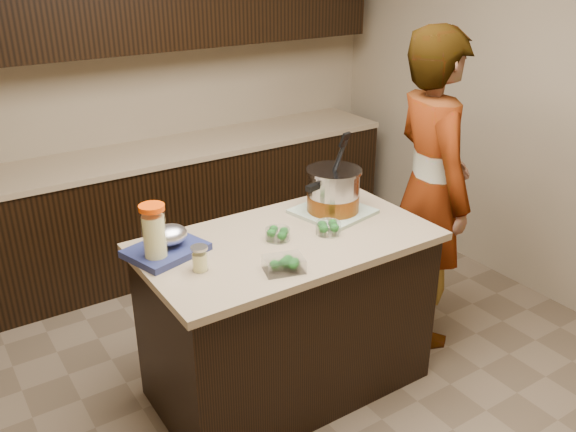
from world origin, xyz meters
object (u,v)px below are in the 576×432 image
object	(u,v)px
stock_pot	(333,193)
lemonade_pitcher	(154,237)
island	(288,315)
person	(430,192)

from	to	relation	value
stock_pot	lemonade_pitcher	world-z (taller)	stock_pot
island	lemonade_pitcher	bearing A→B (deg)	169.42
island	stock_pot	size ratio (longest dim) A/B	3.48
lemonade_pitcher	person	size ratio (longest dim) A/B	0.15
stock_pot	lemonade_pitcher	xyz separation A→B (m)	(-1.01, -0.00, 0.01)
stock_pot	person	size ratio (longest dim) A/B	0.22
island	person	distance (m)	1.09
person	lemonade_pitcher	bearing A→B (deg)	104.32
lemonade_pitcher	person	world-z (taller)	person
island	person	world-z (taller)	person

